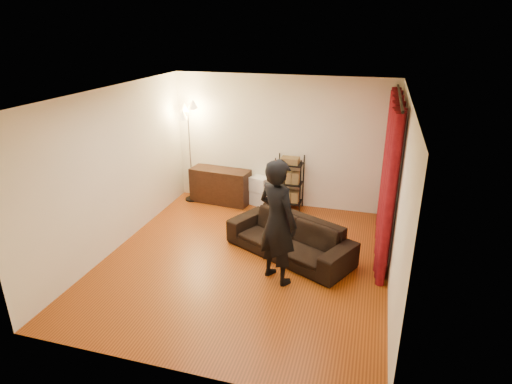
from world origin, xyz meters
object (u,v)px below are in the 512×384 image
(media_cabinet, at_px, (220,186))
(storage_boxes, at_px, (260,191))
(person, at_px, (277,222))
(wire_shelf, at_px, (289,183))
(sofa, at_px, (290,238))
(floor_lamp, at_px, (190,153))

(media_cabinet, distance_m, storage_boxes, 0.86)
(person, bearing_deg, wire_shelf, -49.96)
(person, bearing_deg, sofa, -60.53)
(storage_boxes, height_order, wire_shelf, wire_shelf)
(sofa, relative_size, media_cabinet, 1.70)
(media_cabinet, height_order, storage_boxes, media_cabinet)
(person, bearing_deg, media_cabinet, -22.33)
(media_cabinet, bearing_deg, floor_lamp, -169.33)
(sofa, bearing_deg, wire_shelf, 128.61)
(person, xyz_separation_m, floor_lamp, (-2.51, 2.55, 0.11))
(storage_boxes, bearing_deg, person, -69.50)
(storage_boxes, bearing_deg, media_cabinet, -174.35)
(sofa, relative_size, floor_lamp, 1.02)
(media_cabinet, xyz_separation_m, wire_shelf, (1.49, 0.05, 0.20))
(sofa, xyz_separation_m, media_cabinet, (-1.90, 1.83, 0.05))
(floor_lamp, bearing_deg, wire_shelf, 2.83)
(person, height_order, wire_shelf, person)
(media_cabinet, relative_size, storage_boxes, 2.02)
(person, distance_m, floor_lamp, 3.58)
(wire_shelf, bearing_deg, media_cabinet, -161.69)
(person, xyz_separation_m, wire_shelf, (-0.37, 2.66, -0.38))
(sofa, distance_m, media_cabinet, 2.64)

